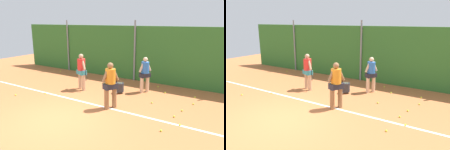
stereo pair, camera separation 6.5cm
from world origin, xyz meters
TOP-DOWN VIEW (x-y plane):
  - ground_plane at (0.00, 1.84)m, footprint 26.62×26.62m
  - hedge_fence_backdrop at (0.00, 6.24)m, footprint 17.30×0.25m
  - fence_post_left at (-4.99, 6.07)m, footprint 0.10×0.10m
  - fence_post_center at (0.00, 6.07)m, footprint 0.10×0.10m
  - court_baseline_paint at (0.00, 1.81)m, footprint 12.65×0.10m
  - player_foreground_near at (1.05, 1.86)m, footprint 0.52×0.78m
  - player_midcourt at (-1.43, 3.14)m, footprint 0.79×0.48m
  - player_backcourt_far at (1.39, 4.38)m, footprint 0.50×0.64m
  - ball_hopper at (0.46, 3.65)m, footprint 0.36×0.36m
  - tennis_ball_0 at (1.67, 5.49)m, footprint 0.07×0.07m
  - tennis_ball_1 at (2.25, 3.19)m, footprint 0.07×0.07m
  - tennis_ball_2 at (1.03, 5.59)m, footprint 0.07×0.07m
  - tennis_ball_3 at (-5.15, 5.37)m, footprint 0.07×0.07m
  - tennis_ball_4 at (-1.03, 4.52)m, footprint 0.07×0.07m
  - tennis_ball_5 at (3.64, 4.81)m, footprint 0.07×0.07m
  - tennis_ball_6 at (3.75, 3.95)m, footprint 0.07×0.07m
  - tennis_ball_7 at (3.43, 2.34)m, footprint 0.07×0.07m
  - tennis_ball_8 at (3.53, 3.03)m, footprint 0.07×0.07m
  - tennis_ball_9 at (-3.45, 0.80)m, footprint 0.07×0.07m
  - tennis_ball_10 at (3.38, 1.10)m, footprint 0.07×0.07m
  - tennis_ball_11 at (3.77, 1.81)m, footprint 0.07×0.07m
  - tennis_ball_12 at (2.29, 4.74)m, footprint 0.07×0.07m
  - tennis_ball_13 at (-2.46, 1.68)m, footprint 0.07×0.07m

SIDE VIEW (x-z plane):
  - ground_plane at x=0.00m, z-range 0.00..0.00m
  - court_baseline_paint at x=0.00m, z-range 0.00..0.01m
  - tennis_ball_0 at x=1.67m, z-range 0.00..0.07m
  - tennis_ball_1 at x=2.25m, z-range 0.00..0.07m
  - tennis_ball_2 at x=1.03m, z-range 0.00..0.07m
  - tennis_ball_3 at x=-5.15m, z-range 0.00..0.07m
  - tennis_ball_4 at x=-1.03m, z-range 0.00..0.07m
  - tennis_ball_5 at x=3.64m, z-range 0.00..0.07m
  - tennis_ball_6 at x=3.75m, z-range 0.00..0.07m
  - tennis_ball_7 at x=3.43m, z-range 0.00..0.07m
  - tennis_ball_8 at x=3.53m, z-range 0.00..0.07m
  - tennis_ball_9 at x=-3.45m, z-range 0.00..0.07m
  - tennis_ball_10 at x=3.38m, z-range 0.00..0.07m
  - tennis_ball_11 at x=3.77m, z-range 0.00..0.07m
  - tennis_ball_12 at x=2.29m, z-range 0.00..0.07m
  - tennis_ball_13 at x=-2.46m, z-range 0.00..0.07m
  - ball_hopper at x=0.46m, z-range 0.03..0.55m
  - player_backcourt_far at x=1.39m, z-range 0.11..1.81m
  - player_midcourt at x=-1.43m, z-range 0.11..1.90m
  - player_foreground_near at x=1.05m, z-range 0.11..1.94m
  - hedge_fence_backdrop at x=0.00m, z-range 0.00..3.07m
  - fence_post_left at x=-4.99m, z-range 0.00..3.37m
  - fence_post_center at x=0.00m, z-range 0.00..3.37m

